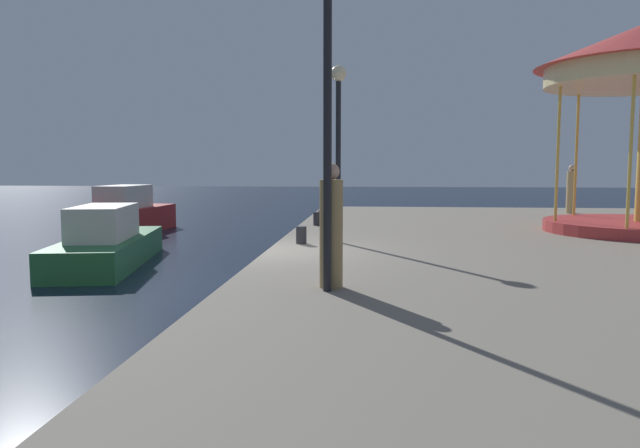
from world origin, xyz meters
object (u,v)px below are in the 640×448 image
(motorboat_green, at_px, (107,243))
(bollard_south, at_px, (322,217))
(bollard_north, at_px, (301,235))
(person_mid_promenade, at_px, (331,230))
(person_far_corner, at_px, (571,191))
(motorboat_red, at_px, (126,215))
(bollard_center, at_px, (317,219))
(lamp_post_mid_promenade, at_px, (338,121))
(lamp_post_near_edge, at_px, (328,69))

(motorboat_green, height_order, bollard_south, motorboat_green)
(bollard_north, relative_size, person_mid_promenade, 0.22)
(person_far_corner, xyz_separation_m, person_mid_promenade, (-7.93, -14.38, 0.01))
(motorboat_green, bearing_deg, person_mid_promenade, -44.33)
(motorboat_green, height_order, motorboat_red, motorboat_red)
(motorboat_red, xyz_separation_m, person_far_corner, (16.72, 1.23, 0.96))
(motorboat_green, bearing_deg, person_far_corner, 30.18)
(bollard_center, bearing_deg, person_far_corner, 30.91)
(motorboat_green, height_order, person_far_corner, person_far_corner)
(bollard_north, bearing_deg, person_far_corner, 46.89)
(person_mid_promenade, bearing_deg, lamp_post_mid_promenade, 92.41)
(lamp_post_near_edge, bearing_deg, bollard_center, 96.40)
(bollard_center, relative_size, person_mid_promenade, 0.22)
(motorboat_green, bearing_deg, bollard_center, 28.88)
(motorboat_green, distance_m, person_mid_promenade, 8.83)
(motorboat_green, distance_m, bollard_south, 6.39)
(motorboat_red, distance_m, person_far_corner, 16.79)
(motorboat_green, distance_m, bollard_north, 5.41)
(bollard_south, distance_m, person_far_corner, 10.10)
(person_far_corner, bearing_deg, person_mid_promenade, -118.88)
(bollard_center, xyz_separation_m, person_mid_promenade, (1.07, -8.99, 0.65))
(lamp_post_mid_promenade, height_order, bollard_south, lamp_post_mid_promenade)
(bollard_north, relative_size, bollard_south, 1.00)
(motorboat_red, relative_size, lamp_post_near_edge, 1.18)
(motorboat_red, height_order, bollard_south, motorboat_red)
(motorboat_red, distance_m, bollard_north, 11.40)
(lamp_post_near_edge, height_order, lamp_post_mid_promenade, lamp_post_near_edge)
(bollard_south, relative_size, person_far_corner, 0.22)
(motorboat_green, xyz_separation_m, bollard_south, (5.29, 3.56, 0.43))
(lamp_post_near_edge, bearing_deg, lamp_post_mid_promenade, 91.92)
(lamp_post_mid_promenade, relative_size, bollard_north, 10.09)
(motorboat_green, xyz_separation_m, motorboat_red, (-2.52, 7.03, 0.12))
(bollard_north, distance_m, bollard_south, 4.88)
(lamp_post_near_edge, relative_size, bollard_center, 11.42)
(bollard_south, xyz_separation_m, person_mid_promenade, (0.98, -9.69, 0.65))
(bollard_center, distance_m, person_mid_promenade, 9.08)
(bollard_south, height_order, person_mid_promenade, person_mid_promenade)
(lamp_post_mid_promenade, xyz_separation_m, bollard_center, (-0.86, 3.86, -2.58))
(lamp_post_near_edge, xyz_separation_m, lamp_post_mid_promenade, (-0.18, 5.39, -0.32))
(person_far_corner, bearing_deg, bollard_center, -149.09)
(motorboat_red, relative_size, bollard_center, 13.52)
(motorboat_red, height_order, person_mid_promenade, person_mid_promenade)
(bollard_center, bearing_deg, lamp_post_near_edge, -83.60)
(bollard_north, bearing_deg, lamp_post_near_edge, -78.83)
(motorboat_green, relative_size, bollard_north, 14.75)
(bollard_south, bearing_deg, bollard_center, -97.30)
(lamp_post_near_edge, distance_m, person_mid_promenade, 2.26)
(motorboat_red, bearing_deg, lamp_post_near_edge, -56.88)
(lamp_post_near_edge, xyz_separation_m, bollard_north, (-1.00, 5.07, -2.90))
(motorboat_green, xyz_separation_m, lamp_post_near_edge, (6.23, -6.39, 3.33))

